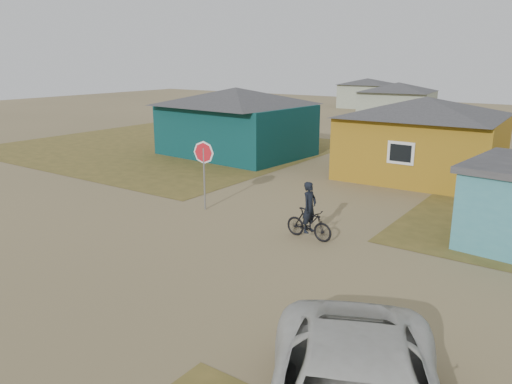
# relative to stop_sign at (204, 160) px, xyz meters

# --- Properties ---
(ground) EXTENTS (120.00, 120.00, 0.00)m
(ground) POSITION_rel_stop_sign_xyz_m (2.54, -3.71, -1.95)
(ground) COLOR #8A7750
(grass_nw) EXTENTS (20.00, 18.00, 0.00)m
(grass_nw) POSITION_rel_stop_sign_xyz_m (-11.46, 9.29, -1.94)
(grass_nw) COLOR brown
(grass_nw) RESTS_ON ground
(house_teal) EXTENTS (8.93, 7.08, 4.00)m
(house_teal) POSITION_rel_stop_sign_xyz_m (-5.96, 9.79, 0.11)
(house_teal) COLOR #093032
(house_teal) RESTS_ON ground
(house_yellow) EXTENTS (7.72, 6.76, 3.90)m
(house_yellow) POSITION_rel_stop_sign_xyz_m (5.04, 10.29, 0.06)
(house_yellow) COLOR #956C16
(house_yellow) RESTS_ON ground
(house_pale_west) EXTENTS (7.04, 6.15, 3.60)m
(house_pale_west) POSITION_rel_stop_sign_xyz_m (-3.46, 30.29, -0.09)
(house_pale_west) COLOR #959D87
(house_pale_west) RESTS_ON ground
(house_pale_north) EXTENTS (6.28, 5.81, 3.40)m
(house_pale_north) POSITION_rel_stop_sign_xyz_m (-11.46, 42.29, -0.19)
(house_pale_north) COLOR #959D87
(house_pale_north) RESTS_ON ground
(stop_sign) EXTENTS (0.86, 0.24, 2.67)m
(stop_sign) POSITION_rel_stop_sign_xyz_m (0.00, 0.00, 0.00)
(stop_sign) COLOR gray
(stop_sign) RESTS_ON ground
(cyclist) EXTENTS (1.69, 0.62, 1.89)m
(cyclist) POSITION_rel_stop_sign_xyz_m (4.87, -0.53, -1.26)
(cyclist) COLOR black
(cyclist) RESTS_ON ground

